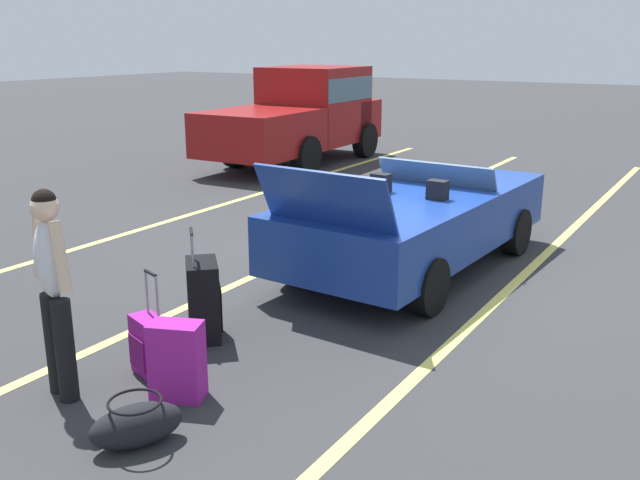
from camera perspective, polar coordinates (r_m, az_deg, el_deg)
name	(u,v)px	position (r m, az deg, el deg)	size (l,w,h in m)	color
ground_plane	(413,268)	(8.72, 7.55, -2.23)	(80.00, 80.00, 0.00)	#333335
lot_line_near	(513,285)	(8.32, 15.32, -3.56)	(18.00, 0.12, 0.01)	#EAE066
lot_line_mid	(312,250)	(9.38, -0.62, -0.78)	(18.00, 0.12, 0.01)	#EAE066
lot_line_far	(163,223)	(11.01, -12.58, 1.36)	(18.00, 0.12, 0.01)	#EAE066
convertible_car	(423,218)	(8.73, 8.29, 1.80)	(4.26, 2.00, 1.52)	navy
suitcase_large_black	(204,300)	(6.64, -9.38, -4.79)	(0.54, 0.53, 1.04)	black
suitcase_medium_bright	(177,361)	(5.62, -11.46, -9.54)	(0.37, 0.46, 0.62)	#991E8C
suitcase_small_carryon	(149,345)	(6.07, -13.66, -8.26)	(0.31, 0.39, 0.89)	#991E8C
duffel_bag	(136,424)	(5.14, -14.60, -14.21)	(0.70, 0.58, 0.34)	black
traveler_person	(53,283)	(5.67, -20.76, -3.27)	(0.30, 0.60, 1.65)	black
parked_pickup_truck_near	(304,113)	(16.10, -1.34, 10.23)	(5.04, 2.17, 2.10)	maroon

